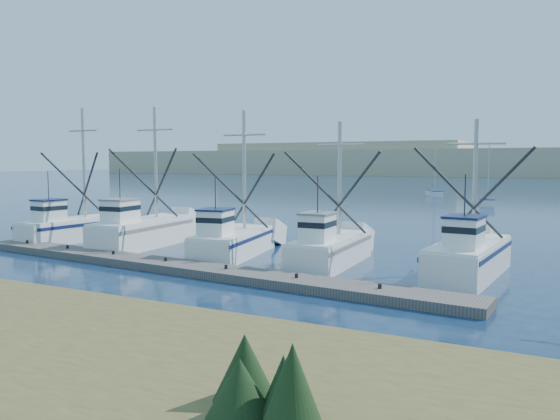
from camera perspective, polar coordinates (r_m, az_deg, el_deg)
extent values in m
plane|color=#0D2239|center=(20.83, -4.28, -10.80)|extent=(500.00, 500.00, 0.00)
cube|color=#645E5A|center=(29.07, -10.41, -5.86)|extent=(30.94, 4.62, 0.41)
cube|color=tan|center=(227.40, 24.09, 4.54)|extent=(360.00, 60.00, 10.00)
cube|color=white|center=(41.59, -20.88, -2.02)|extent=(3.21, 7.72, 1.53)
cube|color=white|center=(40.18, -22.97, -0.16)|extent=(1.60, 1.97, 1.50)
cylinder|color=#B7B2A8|center=(42.17, -19.80, 4.57)|extent=(0.22, 0.22, 7.96)
cube|color=white|center=(37.54, -14.09, -2.41)|extent=(3.20, 8.35, 1.74)
cube|color=white|center=(35.81, -16.34, -0.22)|extent=(1.70, 2.09, 1.50)
cylinder|color=#B7B2A8|center=(38.30, -12.88, 4.77)|extent=(0.22, 0.22, 7.60)
cube|color=white|center=(33.10, -4.85, -3.58)|extent=(3.88, 7.96, 1.40)
cube|color=white|center=(31.27, -6.74, -1.42)|extent=(1.84, 2.09, 1.50)
cylinder|color=#B7B2A8|center=(33.84, -3.76, 4.10)|extent=(0.22, 0.22, 7.39)
cube|color=white|center=(30.23, 5.31, -4.36)|extent=(2.65, 7.49, 1.46)
cube|color=white|center=(28.27, 3.93, -1.98)|extent=(1.48, 1.85, 1.50)
cylinder|color=#B7B2A8|center=(31.02, 6.23, 3.22)|extent=(0.22, 0.22, 6.45)
cube|color=white|center=(28.64, 19.12, -5.01)|extent=(3.35, 8.04, 1.61)
cube|color=white|center=(26.44, 18.65, -2.41)|extent=(1.67, 2.05, 1.50)
cylinder|color=#B7B2A8|center=(29.55, 19.69, 2.92)|extent=(0.22, 0.22, 6.22)
cube|color=white|center=(74.44, 20.84, 0.77)|extent=(2.30, 6.13, 0.90)
cylinder|color=#B7B2A8|center=(74.57, 20.96, 3.89)|extent=(0.12, 0.12, 7.20)
cube|color=white|center=(91.99, 15.80, 1.69)|extent=(3.79, 6.21, 0.90)
cylinder|color=#B7B2A8|center=(92.14, 15.90, 4.22)|extent=(0.12, 0.12, 7.20)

